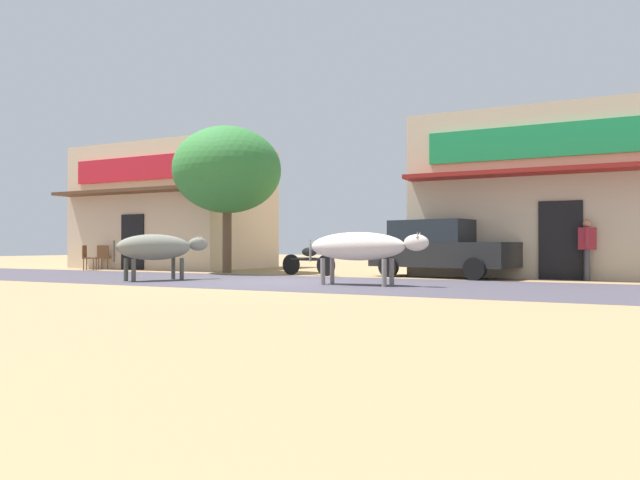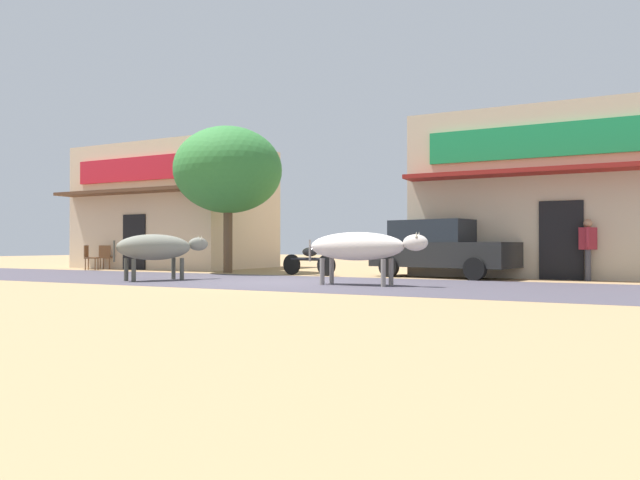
% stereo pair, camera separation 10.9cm
% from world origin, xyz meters
% --- Properties ---
extents(ground, '(80.00, 80.00, 0.00)m').
position_xyz_m(ground, '(0.00, 0.00, 0.00)').
color(ground, '#9F7E55').
extents(asphalt_road, '(72.00, 5.41, 0.00)m').
position_xyz_m(asphalt_road, '(0.00, 0.00, 0.00)').
color(asphalt_road, '#443F4A').
rests_on(asphalt_road, ground).
extents(storefront_left_cafe, '(7.13, 5.73, 4.90)m').
position_xyz_m(storefront_left_cafe, '(-8.74, 6.48, 2.46)').
color(storefront_left_cafe, beige).
rests_on(storefront_left_cafe, ground).
extents(storefront_right_club, '(7.20, 5.73, 4.78)m').
position_xyz_m(storefront_right_club, '(5.64, 6.48, 2.39)').
color(storefront_right_club, '#C4B294').
rests_on(storefront_right_club, ground).
extents(roadside_tree, '(3.62, 3.62, 4.89)m').
position_xyz_m(roadside_tree, '(-3.99, 3.44, 3.43)').
color(roadside_tree, brown).
rests_on(roadside_tree, ground).
extents(parked_hatchback_car, '(4.31, 2.47, 1.64)m').
position_xyz_m(parked_hatchback_car, '(3.11, 3.84, 0.84)').
color(parked_hatchback_car, black).
rests_on(parked_hatchback_car, ground).
extents(parked_motorcycle, '(1.95, 0.43, 1.07)m').
position_xyz_m(parked_motorcycle, '(-0.76, 3.14, 0.47)').
color(parked_motorcycle, black).
rests_on(parked_motorcycle, ground).
extents(cow_near_brown, '(1.55, 2.48, 1.20)m').
position_xyz_m(cow_near_brown, '(-3.10, -0.95, 0.86)').
color(cow_near_brown, slate).
rests_on(cow_near_brown, ground).
extents(cow_far_dark, '(2.90, 0.78, 1.21)m').
position_xyz_m(cow_far_dark, '(2.31, -0.28, 0.88)').
color(cow_far_dark, beige).
rests_on(cow_far_dark, ground).
extents(pedestrian_by_shop, '(0.43, 0.61, 1.59)m').
position_xyz_m(pedestrian_by_shop, '(6.95, 3.89, 0.93)').
color(pedestrian_by_shop, '#3F3F47').
rests_on(pedestrian_by_shop, ground).
extents(cafe_chair_near_tree, '(0.59, 0.59, 0.92)m').
position_xyz_m(cafe_chair_near_tree, '(-10.05, 3.88, 0.51)').
color(cafe_chair_near_tree, brown).
rests_on(cafe_chair_near_tree, ground).
extents(cafe_chair_by_doorway, '(0.60, 0.60, 0.92)m').
position_xyz_m(cafe_chair_by_doorway, '(-9.90, 2.96, 0.51)').
color(cafe_chair_by_doorway, brown).
rests_on(cafe_chair_by_doorway, ground).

